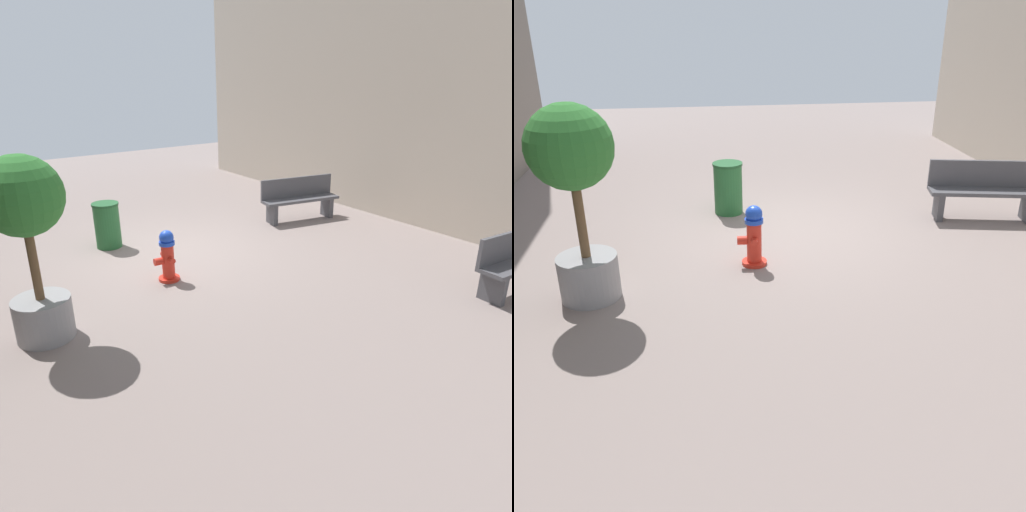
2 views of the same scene
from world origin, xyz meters
TOP-DOWN VIEW (x-y plane):
  - ground_plane at (0.00, 0.00)m, footprint 23.40×23.40m
  - fire_hydrant at (0.67, 1.07)m, footprint 0.41×0.43m
  - bench_near at (-3.29, -0.21)m, footprint 1.85×0.79m
  - planter_tree at (2.75, 1.73)m, footprint 0.96×0.96m
  - trash_bin at (0.87, -1.04)m, footprint 0.50×0.50m

SIDE VIEW (x-z plane):
  - ground_plane at x=0.00m, z-range 0.00..0.00m
  - fire_hydrant at x=0.67m, z-range 0.00..0.85m
  - trash_bin at x=0.87m, z-range 0.00..0.88m
  - bench_near at x=-3.29m, z-range 0.03..0.98m
  - planter_tree at x=2.75m, z-range 0.31..2.66m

